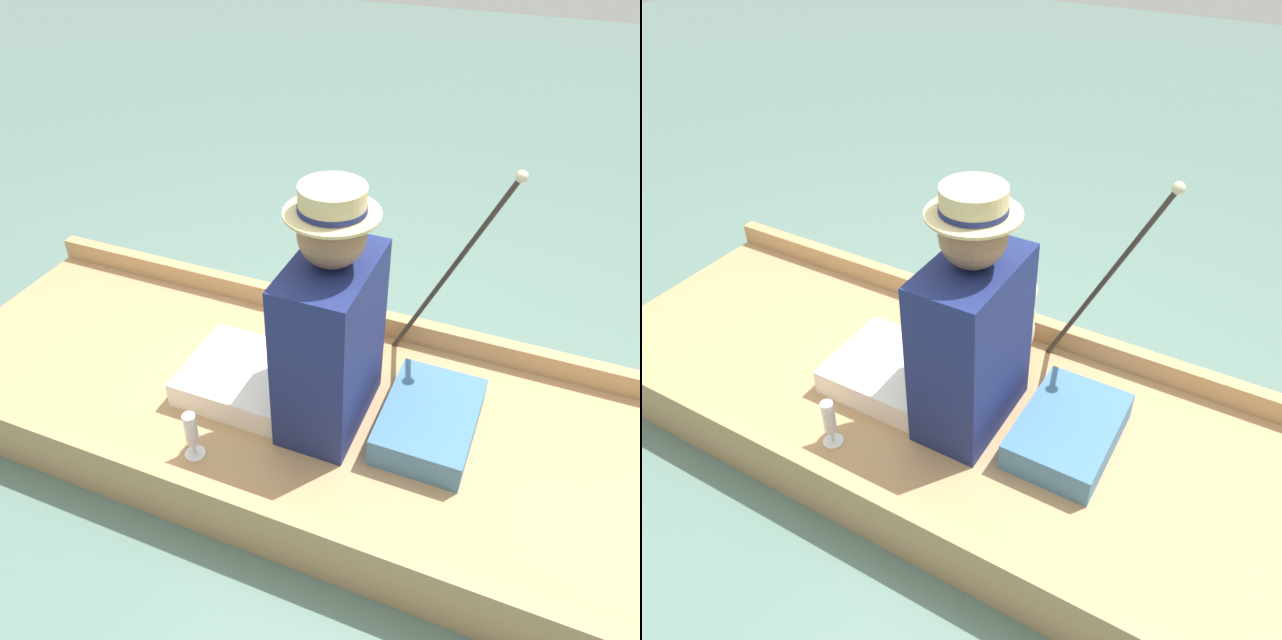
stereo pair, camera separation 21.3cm
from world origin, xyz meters
The scene contains 7 objects.
ground_plane centered at (0.00, 0.00, 0.00)m, with size 16.00×16.00×0.00m, color slate.
punt_boat centered at (0.00, 0.00, 0.08)m, with size 1.15×3.11×0.24m.
seat_cushion centered at (0.04, -0.50, 0.20)m, with size 0.47×0.33×0.12m.
seated_person centered at (-0.01, -0.06, 0.49)m, with size 0.45×0.74×0.94m.
teddy_bear centered at (0.37, -0.12, 0.35)m, with size 0.31×0.18×0.44m.
wine_glass centered at (-0.38, 0.24, 0.25)m, with size 0.08×0.08×0.20m.
walking_cane centered at (0.48, -0.46, 0.65)m, with size 0.04×0.41×0.88m.
Camera 2 is at (-1.47, -0.92, 1.88)m, focal length 35.00 mm.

